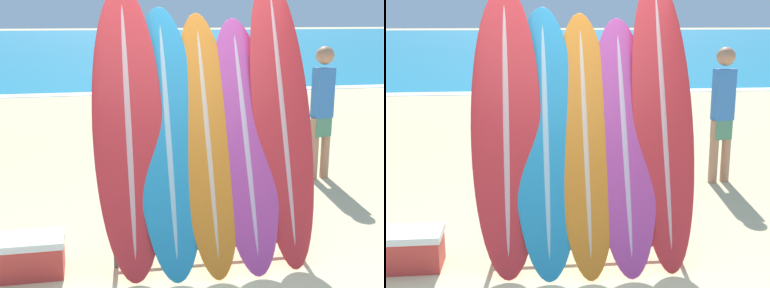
# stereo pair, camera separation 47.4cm
# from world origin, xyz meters

# --- Properties ---
(ground_plane) EXTENTS (160.00, 160.00, 0.00)m
(ground_plane) POSITION_xyz_m (0.00, 0.00, 0.00)
(ground_plane) COLOR beige
(ocean_water) EXTENTS (120.00, 60.00, 0.01)m
(ocean_water) POSITION_xyz_m (0.00, 39.78, 0.00)
(ocean_water) COLOR teal
(ocean_water) RESTS_ON ground_plane
(surfboard_rack) EXTENTS (1.66, 0.04, 0.83)m
(surfboard_rack) POSITION_xyz_m (0.23, 0.22, 0.45)
(surfboard_rack) COLOR #47474C
(surfboard_rack) RESTS_ON ground_plane
(surfboard_slot_0) EXTENTS (0.58, 0.96, 2.34)m
(surfboard_slot_0) POSITION_xyz_m (-0.43, 0.33, 1.17)
(surfboard_slot_0) COLOR red
(surfboard_slot_0) RESTS_ON ground_plane
(surfboard_slot_1) EXTENTS (0.56, 1.06, 2.16)m
(surfboard_slot_1) POSITION_xyz_m (-0.11, 0.32, 1.08)
(surfboard_slot_1) COLOR teal
(surfboard_slot_1) RESTS_ON ground_plane
(surfboard_slot_2) EXTENTS (0.50, 1.09, 2.11)m
(surfboard_slot_2) POSITION_xyz_m (0.22, 0.31, 1.06)
(surfboard_slot_2) COLOR orange
(surfboard_slot_2) RESTS_ON ground_plane
(surfboard_slot_3) EXTENTS (0.54, 1.07, 2.07)m
(surfboard_slot_3) POSITION_xyz_m (0.55, 0.30, 1.03)
(surfboard_slot_3) COLOR #B23D8E
(surfboard_slot_3) RESTS_ON ground_plane
(surfboard_slot_4) EXTENTS (0.52, 1.07, 2.45)m
(surfboard_slot_4) POSITION_xyz_m (0.90, 0.36, 1.22)
(surfboard_slot_4) COLOR red
(surfboard_slot_4) RESTS_ON ground_plane
(person_near_water) EXTENTS (0.28, 0.26, 1.63)m
(person_near_water) POSITION_xyz_m (1.43, 3.61, 0.89)
(person_near_water) COLOR beige
(person_near_water) RESTS_ON ground_plane
(person_mid_beach) EXTENTS (0.22, 0.27, 1.65)m
(person_mid_beach) POSITION_xyz_m (0.29, 8.21, 0.90)
(person_mid_beach) COLOR tan
(person_mid_beach) RESTS_ON ground_plane
(person_far_left) EXTENTS (0.28, 0.23, 1.70)m
(person_far_left) POSITION_xyz_m (2.16, 2.28, 0.93)
(person_far_left) COLOR #A87A5B
(person_far_left) RESTS_ON ground_plane
(cooler_box) EXTENTS (0.59, 0.35, 0.33)m
(cooler_box) POSITION_xyz_m (-1.28, 0.23, 0.16)
(cooler_box) COLOR red
(cooler_box) RESTS_ON ground_plane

